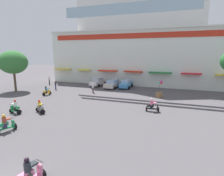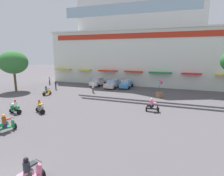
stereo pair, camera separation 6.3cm
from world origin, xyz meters
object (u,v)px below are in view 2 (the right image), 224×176
(scooter_rider_0, at_px, (15,108))
(balloon_vendor_cart, at_px, (160,90))
(parked_car_2, at_px, (126,84))
(pedestrian_1, at_px, (49,80))
(parked_car_0, at_px, (98,82))
(scooter_rider_3, at_px, (40,108))
(scooter_rider_1, at_px, (29,174))
(pedestrian_2, at_px, (93,87))
(scooter_rider_6, at_px, (6,124))
(parked_car_1, at_px, (113,84))
(plaza_tree_0, at_px, (13,62))
(pedestrian_0, at_px, (56,84))
(scooter_rider_5, at_px, (152,106))
(scooter_rider_2, at_px, (47,91))

(scooter_rider_0, height_order, balloon_vendor_cart, balloon_vendor_cart)
(parked_car_2, bearing_deg, pedestrian_1, -173.67)
(parked_car_0, xyz_separation_m, scooter_rider_3, (0.82, -17.25, -0.19))
(scooter_rider_1, relative_size, pedestrian_2, 0.93)
(scooter_rider_3, distance_m, scooter_rider_6, 4.87)
(parked_car_1, relative_size, pedestrian_1, 2.59)
(plaza_tree_0, xyz_separation_m, parked_car_1, (14.84, 8.19, -4.11))
(parked_car_0, xyz_separation_m, scooter_rider_0, (-1.54, -18.33, -0.15))
(scooter_rider_0, bearing_deg, plaza_tree_0, 137.05)
(plaza_tree_0, height_order, pedestrian_0, plaza_tree_0)
(parked_car_2, height_order, scooter_rider_6, scooter_rider_6)
(balloon_vendor_cart, bearing_deg, parked_car_0, 155.99)
(parked_car_0, distance_m, parked_car_1, 3.70)
(scooter_rider_5, height_order, pedestrian_0, pedestrian_0)
(pedestrian_1, bearing_deg, parked_car_1, 4.48)
(scooter_rider_1, xyz_separation_m, scooter_rider_6, (-6.65, 4.31, -0.03))
(plaza_tree_0, distance_m, scooter_rider_5, 24.22)
(pedestrian_0, bearing_deg, scooter_rider_3, -60.66)
(scooter_rider_6, distance_m, pedestrian_0, 17.46)
(parked_car_2, bearing_deg, parked_car_1, -163.44)
(scooter_rider_6, xyz_separation_m, pedestrian_0, (-6.97, 16.00, 0.31))
(scooter_rider_3, bearing_deg, pedestrian_1, 125.44)
(plaza_tree_0, bearing_deg, pedestrian_1, 79.23)
(scooter_rider_6, bearing_deg, parked_car_1, 84.48)
(scooter_rider_2, distance_m, pedestrian_0, 4.26)
(parked_car_0, bearing_deg, pedestrian_1, -167.96)
(scooter_rider_2, distance_m, pedestrian_1, 9.88)
(scooter_rider_2, xyz_separation_m, pedestrian_1, (-5.81, 7.98, 0.40))
(scooter_rider_6, distance_m, balloon_vendor_cart, 19.82)
(pedestrian_1, bearing_deg, scooter_rider_1, -53.27)
(plaza_tree_0, xyz_separation_m, parked_car_0, (11.30, 9.25, -4.09))
(plaza_tree_0, bearing_deg, scooter_rider_3, -33.41)
(scooter_rider_0, distance_m, pedestrian_1, 18.26)
(parked_car_2, distance_m, scooter_rider_2, 13.97)
(scooter_rider_0, bearing_deg, parked_car_1, 73.61)
(balloon_vendor_cart, bearing_deg, scooter_rider_1, -101.58)
(scooter_rider_5, relative_size, pedestrian_0, 0.93)
(scooter_rider_1, bearing_deg, plaza_tree_0, 138.64)
(parked_car_1, bearing_deg, scooter_rider_1, -79.66)
(parked_car_0, bearing_deg, scooter_rider_3, -87.27)
(parked_car_2, xyz_separation_m, pedestrian_0, (-11.35, -5.70, 0.17))
(scooter_rider_6, bearing_deg, parked_car_2, 78.60)
(parked_car_2, xyz_separation_m, scooter_rider_2, (-10.01, -9.73, -0.17))
(scooter_rider_0, relative_size, scooter_rider_2, 1.08)
(scooter_rider_6, bearing_deg, scooter_rider_2, 115.23)
(plaza_tree_0, relative_size, balloon_vendor_cart, 2.66)
(pedestrian_2, bearing_deg, plaza_tree_0, -166.65)
(pedestrian_0, bearing_deg, parked_car_1, 29.06)
(scooter_rider_3, bearing_deg, scooter_rider_0, -155.34)
(parked_car_1, relative_size, scooter_rider_3, 3.09)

